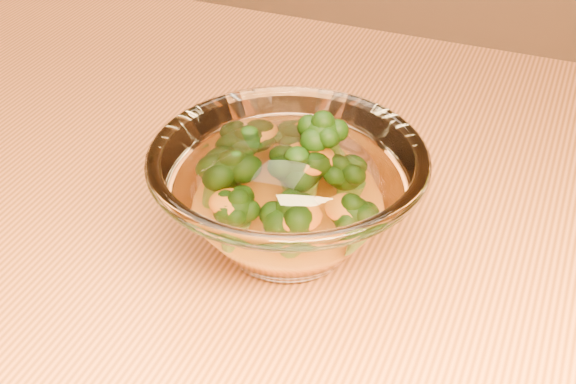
{
  "coord_description": "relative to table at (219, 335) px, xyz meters",
  "views": [
    {
      "loc": [
        0.22,
        -0.41,
        1.12
      ],
      "look_at": [
        0.05,
        0.01,
        0.8
      ],
      "focal_mm": 50.0,
      "sensor_mm": 36.0,
      "label": 1
    }
  ],
  "objects": [
    {
      "name": "glass_bowl",
      "position": [
        0.05,
        0.01,
        0.14
      ],
      "size": [
        0.19,
        0.19,
        0.09
      ],
      "color": "white",
      "rests_on": "table"
    },
    {
      "name": "cheese_sauce",
      "position": [
        0.05,
        0.01,
        0.13
      ],
      "size": [
        0.09,
        0.09,
        0.03
      ],
      "primitive_type": "ellipsoid",
      "color": "orange",
      "rests_on": "glass_bowl"
    },
    {
      "name": "table",
      "position": [
        0.0,
        0.0,
        0.0
      ],
      "size": [
        1.2,
        0.8,
        0.75
      ],
      "color": "#BF6939",
      "rests_on": "ground"
    },
    {
      "name": "broccoli_heap",
      "position": [
        0.05,
        0.02,
        0.15
      ],
      "size": [
        0.13,
        0.11,
        0.07
      ],
      "color": "black",
      "rests_on": "cheese_sauce"
    }
  ]
}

